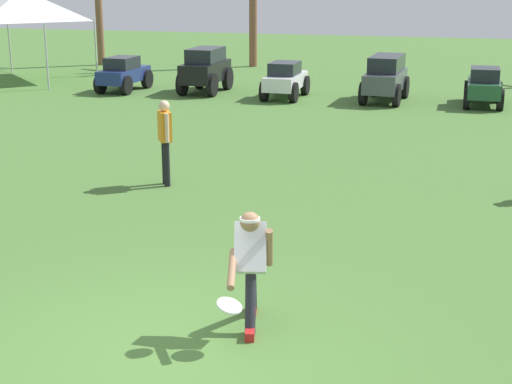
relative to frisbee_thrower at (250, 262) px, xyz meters
The scene contains 10 objects.
ground_plane 1.38m from the frisbee_thrower, 132.45° to the right, with size 80.00×80.00×0.00m, color #487333.
frisbee_thrower is the anchor object (origin of this frame).
frisbee_in_flight 0.59m from the frisbee_thrower, 100.09° to the right, with size 0.33×0.34×0.11m.
teammate_near_sideline 6.17m from the frisbee_thrower, 119.77° to the left, with size 0.35×0.45×1.56m.
parked_car_slot_a 17.89m from the frisbee_thrower, 118.52° to the left, with size 1.17×2.24×1.10m.
parked_car_slot_b 17.18m from the frisbee_thrower, 110.09° to the left, with size 1.20×2.37×1.40m.
parked_car_slot_c 15.98m from the frisbee_thrower, 101.52° to the left, with size 1.13×2.22×1.10m.
parked_car_slot_d 15.86m from the frisbee_thrower, 90.68° to the left, with size 1.29×2.46×1.34m.
parked_car_slot_e 16.01m from the frisbee_thrower, 80.55° to the left, with size 1.09×2.20×1.10m.
event_tent 21.52m from the frisbee_thrower, 126.81° to the left, with size 3.73×3.73×3.12m.
Camera 1 is at (2.85, -6.75, 3.82)m, focal length 55.00 mm.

